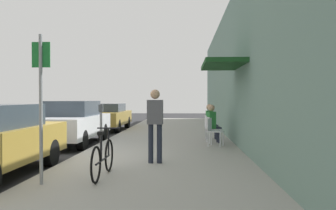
% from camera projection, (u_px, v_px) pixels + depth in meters
% --- Properties ---
extents(ground_plane, '(60.00, 60.00, 0.00)m').
position_uv_depth(ground_plane, '(73.00, 161.00, 9.09)').
color(ground_plane, '#2D2D30').
extents(sidewalk_slab, '(4.50, 32.00, 0.12)m').
position_uv_depth(sidewalk_slab, '(165.00, 149.00, 10.97)').
color(sidewalk_slab, '#9E9B93').
rests_on(sidewalk_slab, ground_plane).
extents(building_facade, '(1.40, 32.00, 5.22)m').
position_uv_depth(building_facade, '(243.00, 66.00, 10.79)').
color(building_facade, gray).
rests_on(building_facade, ground_plane).
extents(parked_car_1, '(1.80, 4.40, 1.53)m').
position_uv_depth(parked_car_1, '(72.00, 122.00, 12.37)').
color(parked_car_1, silver).
rests_on(parked_car_1, ground_plane).
extents(parked_car_2, '(1.80, 4.40, 1.36)m').
position_uv_depth(parked_car_2, '(107.00, 116.00, 17.97)').
color(parked_car_2, '#A58433').
rests_on(parked_car_2, ground_plane).
extents(parking_meter, '(0.12, 0.10, 1.32)m').
position_uv_depth(parking_meter, '(101.00, 124.00, 10.22)').
color(parking_meter, slate).
rests_on(parking_meter, sidewalk_slab).
extents(street_sign, '(0.32, 0.06, 2.60)m').
position_uv_depth(street_sign, '(41.00, 97.00, 6.12)').
color(street_sign, gray).
rests_on(street_sign, sidewalk_slab).
extents(bicycle_0, '(0.46, 1.71, 0.90)m').
position_uv_depth(bicycle_0, '(103.00, 158.00, 6.71)').
color(bicycle_0, black).
rests_on(bicycle_0, sidewalk_slab).
extents(cafe_chair_0, '(0.56, 0.56, 0.87)m').
position_uv_depth(cafe_chair_0, '(213.00, 130.00, 11.09)').
color(cafe_chair_0, silver).
rests_on(cafe_chair_0, sidewalk_slab).
extents(cafe_chair_1, '(0.52, 0.52, 0.87)m').
position_uv_depth(cafe_chair_1, '(211.00, 128.00, 11.87)').
color(cafe_chair_1, silver).
rests_on(cafe_chair_1, sidewalk_slab).
extents(seated_patron_1, '(0.48, 0.43, 1.29)m').
position_uv_depth(seated_patron_1, '(213.00, 122.00, 11.88)').
color(seated_patron_1, '#232838').
rests_on(seated_patron_1, sidewalk_slab).
extents(cafe_chair_2, '(0.48, 0.48, 0.87)m').
position_uv_depth(cafe_chair_2, '(209.00, 126.00, 12.95)').
color(cafe_chair_2, silver).
rests_on(cafe_chair_2, sidewalk_slab).
extents(seated_patron_2, '(0.45, 0.39, 1.29)m').
position_uv_depth(seated_patron_2, '(211.00, 120.00, 12.95)').
color(seated_patron_2, '#232838').
rests_on(seated_patron_2, sidewalk_slab).
extents(pedestrian_standing, '(0.36, 0.22, 1.70)m').
position_uv_depth(pedestrian_standing, '(155.00, 120.00, 8.15)').
color(pedestrian_standing, '#232838').
rests_on(pedestrian_standing, sidewalk_slab).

